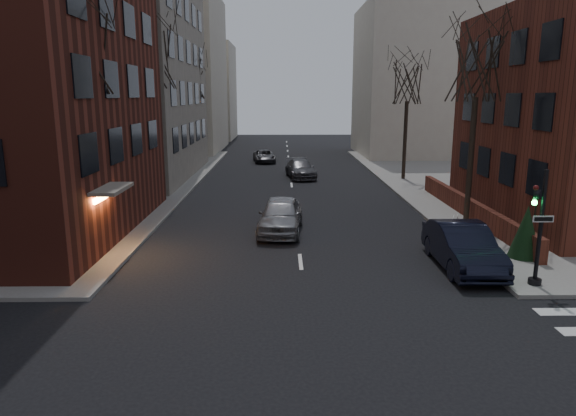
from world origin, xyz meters
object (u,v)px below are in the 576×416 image
object	(u,v)px
car_lane_gray	(301,169)
sandwich_board	(455,226)
car_lane_silver	(281,215)
streetlamp_far	(203,120)
tree_left_b	(153,57)
traffic_signal	(538,235)
car_lane_far	(264,156)
streetlamp_near	(152,136)
tree_left_c	(192,78)
tree_right_a	(478,64)
parked_sedan	(462,246)
tree_right_b	(408,81)
evergreen_shrub	(526,232)
tree_left_a	(81,46)

from	to	relation	value
car_lane_gray	sandwich_board	xyz separation A→B (m)	(6.50, -18.14, -0.09)
car_lane_silver	sandwich_board	world-z (taller)	car_lane_silver
streetlamp_far	tree_left_b	bearing A→B (deg)	-92.15
traffic_signal	tree_left_b	size ratio (longest dim) A/B	0.37
car_lane_far	traffic_signal	bearing A→B (deg)	-80.46
streetlamp_near	streetlamp_far	xyz separation A→B (m)	(0.00, 20.00, 0.00)
car_lane_silver	car_lane_far	size ratio (longest dim) A/B	1.14
car_lane_silver	car_lane_gray	bearing A→B (deg)	89.42
streetlamp_far	car_lane_far	bearing A→B (deg)	13.32
tree_left_c	car_lane_gray	size ratio (longest dim) A/B	1.95
car_lane_gray	tree_right_a	bearing A→B (deg)	-70.15
parked_sedan	car_lane_silver	bearing A→B (deg)	142.57
car_lane_gray	car_lane_far	world-z (taller)	car_lane_gray
streetlamp_far	car_lane_gray	distance (m)	12.91
streetlamp_far	car_lane_silver	bearing A→B (deg)	-73.75
tree_right_a	sandwich_board	distance (m)	8.02
tree_left_b	tree_right_a	xyz separation A→B (m)	(17.60, -8.00, -0.88)
tree_left_b	tree_right_b	size ratio (longest dim) A/B	1.18
car_lane_far	evergreen_shrub	bearing A→B (deg)	-77.14
tree_right_b	sandwich_board	bearing A→B (deg)	-95.13
tree_left_a	evergreen_shrub	xyz separation A→B (m)	(17.83, -1.97, -7.26)
tree_right_a	car_lane_gray	bearing A→B (deg)	117.38
traffic_signal	sandwich_board	xyz separation A→B (m)	(-0.64, 6.31, -1.28)
streetlamp_near	parked_sedan	world-z (taller)	streetlamp_near
tree_right_a	parked_sedan	xyz separation A→B (m)	(-2.60, -6.83, -7.17)
tree_right_b	car_lane_silver	xyz separation A→B (m)	(-9.60, -15.39, -6.74)
tree_left_b	tree_left_c	size ratio (longest dim) A/B	1.11
evergreen_shrub	streetlamp_far	bearing A→B (deg)	119.90
tree_right_a	streetlamp_near	distance (m)	17.87
tree_right_a	evergreen_shrub	size ratio (longest dim) A/B	4.57
parked_sedan	tree_left_a	bearing A→B (deg)	169.72
tree_left_c	streetlamp_near	size ratio (longest dim) A/B	1.55
tree_left_a	parked_sedan	size ratio (longest dim) A/B	1.96
tree_right_b	car_lane_silver	size ratio (longest dim) A/B	1.85
evergreen_shrub	car_lane_gray	bearing A→B (deg)	111.04
tree_left_b	car_lane_gray	world-z (taller)	tree_left_b
tree_right_b	streetlamp_far	distance (m)	20.01
car_lane_gray	car_lane_far	distance (m)	10.44
streetlamp_near	car_lane_far	distance (m)	22.41
car_lane_far	sandwich_board	world-z (taller)	car_lane_far
streetlamp_far	parked_sedan	world-z (taller)	streetlamp_far
streetlamp_far	evergreen_shrub	xyz separation A→B (m)	(17.23, -29.97, -3.02)
tree_right_a	parked_sedan	world-z (taller)	tree_right_a
car_lane_gray	evergreen_shrub	world-z (taller)	evergreen_shrub
tree_left_b	car_lane_far	bearing A→B (deg)	69.94
tree_right_b	sandwich_board	world-z (taller)	tree_right_b
tree_left_c	parked_sedan	xyz separation A→B (m)	(15.00, -28.83, -7.17)
car_lane_silver	streetlamp_far	bearing A→B (deg)	111.09
tree_left_a	streetlamp_far	size ratio (longest dim) A/B	1.63
streetlamp_far	streetlamp_near	bearing A→B (deg)	-90.00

